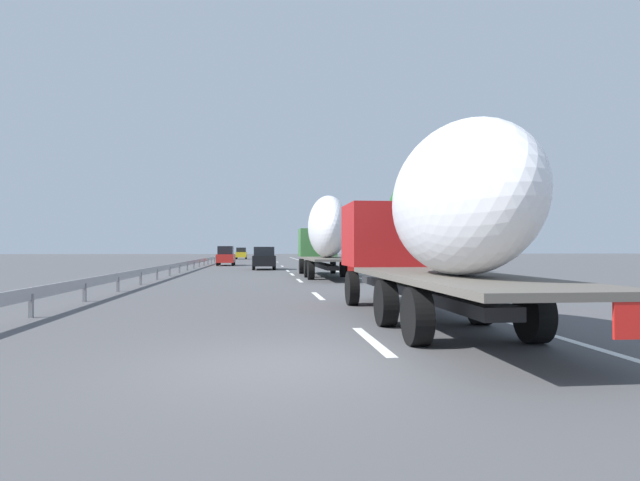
# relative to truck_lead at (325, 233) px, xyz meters

# --- Properties ---
(ground_plane) EXTENTS (260.00, 260.00, 0.00)m
(ground_plane) POSITION_rel_truck_lead_xyz_m (15.68, 3.60, -2.68)
(ground_plane) COLOR #4C4C4F
(lane_stripe_0) EXTENTS (3.20, 0.20, 0.01)m
(lane_stripe_0) POSITION_rel_truck_lead_xyz_m (-22.32, 1.80, -2.67)
(lane_stripe_0) COLOR white
(lane_stripe_0) RESTS_ON ground_plane
(lane_stripe_1) EXTENTS (3.20, 0.20, 0.01)m
(lane_stripe_1) POSITION_rel_truck_lead_xyz_m (-12.74, 1.80, -2.67)
(lane_stripe_1) COLOR white
(lane_stripe_1) RESTS_ON ground_plane
(lane_stripe_2) EXTENTS (3.20, 0.20, 0.01)m
(lane_stripe_2) POSITION_rel_truck_lead_xyz_m (-3.29, 1.80, -2.67)
(lane_stripe_2) COLOR white
(lane_stripe_2) RESTS_ON ground_plane
(lane_stripe_3) EXTENTS (3.20, 0.20, 0.01)m
(lane_stripe_3) POSITION_rel_truck_lead_xyz_m (3.77, 1.80, -2.67)
(lane_stripe_3) COLOR white
(lane_stripe_3) RESTS_ON ground_plane
(lane_stripe_4) EXTENTS (3.20, 0.20, 0.01)m
(lane_stripe_4) POSITION_rel_truck_lead_xyz_m (9.80, 1.80, -2.67)
(lane_stripe_4) COLOR white
(lane_stripe_4) RESTS_ON ground_plane
(lane_stripe_5) EXTENTS (3.20, 0.20, 0.01)m
(lane_stripe_5) POSITION_rel_truck_lead_xyz_m (20.84, 1.80, -2.67)
(lane_stripe_5) COLOR white
(lane_stripe_5) RESTS_ON ground_plane
(lane_stripe_6) EXTENTS (3.20, 0.20, 0.01)m
(lane_stripe_6) POSITION_rel_truck_lead_xyz_m (37.04, 1.80, -2.67)
(lane_stripe_6) COLOR white
(lane_stripe_6) RESTS_ON ground_plane
(edge_line_right) EXTENTS (110.00, 0.20, 0.01)m
(edge_line_right) POSITION_rel_truck_lead_xyz_m (20.68, -1.90, -2.67)
(edge_line_right) COLOR white
(edge_line_right) RESTS_ON ground_plane
(truck_lead) EXTENTS (13.13, 2.55, 4.83)m
(truck_lead) POSITION_rel_truck_lead_xyz_m (0.00, 0.00, 0.00)
(truck_lead) COLOR #387038
(truck_lead) RESTS_ON ground_plane
(truck_trailing) EXTENTS (12.48, 2.55, 4.20)m
(truck_trailing) POSITION_rel_truck_lead_xyz_m (-20.61, -0.00, -0.31)
(truck_trailing) COLOR #B21919
(truck_trailing) RESTS_ON ground_plane
(car_black_suv) EXTENTS (4.19, 1.90, 1.88)m
(car_black_suv) POSITION_rel_truck_lead_xyz_m (12.36, 3.64, -1.73)
(car_black_suv) COLOR black
(car_black_suv) RESTS_ON ground_plane
(car_yellow_coupe) EXTENTS (4.20, 1.78, 1.91)m
(car_yellow_coupe) POSITION_rel_truck_lead_xyz_m (57.09, 7.12, -1.72)
(car_yellow_coupe) COLOR gold
(car_yellow_coupe) RESTS_ON ground_plane
(car_red_compact) EXTENTS (4.46, 1.74, 1.99)m
(car_red_compact) POSITION_rel_truck_lead_xyz_m (23.52, 7.47, -1.69)
(car_red_compact) COLOR red
(car_red_compact) RESTS_ON ground_plane
(road_sign) EXTENTS (0.10, 0.90, 3.30)m
(road_sign) POSITION_rel_truck_lead_xyz_m (20.72, -3.10, -0.40)
(road_sign) COLOR gray
(road_sign) RESTS_ON ground_plane
(tree_0) EXTENTS (3.37, 3.37, 6.81)m
(tree_0) POSITION_rel_truck_lead_xyz_m (28.20, -9.22, 1.38)
(tree_0) COLOR #472D19
(tree_0) RESTS_ON ground_plane
(tree_1) EXTENTS (3.98, 3.98, 7.34)m
(tree_1) POSITION_rel_truck_lead_xyz_m (35.67, -9.79, 1.78)
(tree_1) COLOR #472D19
(tree_1) RESTS_ON ground_plane
(tree_2) EXTENTS (2.73, 2.73, 7.25)m
(tree_2) POSITION_rel_truck_lead_xyz_m (4.96, -6.94, 1.91)
(tree_2) COLOR #472D19
(tree_2) RESTS_ON ground_plane
(tree_3) EXTENTS (3.76, 3.76, 5.55)m
(tree_3) POSITION_rel_truck_lead_xyz_m (7.04, -6.65, 1.02)
(tree_3) COLOR #472D19
(tree_3) RESTS_ON ground_plane
(tree_4) EXTENTS (3.96, 3.96, 6.41)m
(tree_4) POSITION_rel_truck_lead_xyz_m (7.77, -6.29, 1.19)
(tree_4) COLOR #472D19
(tree_4) RESTS_ON ground_plane
(guardrail_median) EXTENTS (94.00, 0.10, 0.76)m
(guardrail_median) POSITION_rel_truck_lead_xyz_m (18.68, 9.60, -2.10)
(guardrail_median) COLOR #9EA0A5
(guardrail_median) RESTS_ON ground_plane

